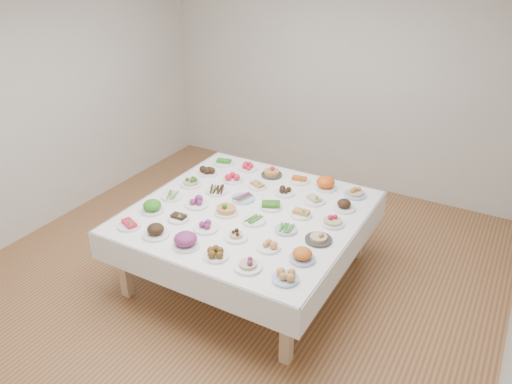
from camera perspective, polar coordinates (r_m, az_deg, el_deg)
The scene contains 38 objects.
room_envelope at distance 4.39m, azimuth -2.18°, elevation 10.62°, with size 5.02×5.02×2.81m.
display_table at distance 4.80m, azimuth -0.89°, elevation -2.83°, with size 2.08×2.08×0.75m.
dish_0 at distance 4.63m, azimuth -14.29°, elevation -3.50°, with size 0.20×0.20×0.09m.
dish_1 at distance 4.44m, azimuth -11.39°, elevation -4.32°, with size 0.23×0.23×0.12m.
dish_2 at distance 4.25m, azimuth -8.07°, elevation -5.34°, with size 0.23×0.23×0.15m.
dish_3 at distance 4.10m, azimuth -4.60°, elevation -6.87°, with size 0.21×0.21×0.10m.
dish_4 at distance 3.96m, azimuth -0.91°, elevation -8.06°, with size 0.22×0.22×0.12m.
dish_5 at distance 3.85m, azimuth 3.38°, elevation -9.52°, with size 0.21×0.21×0.10m.
dish_6 at distance 4.81m, azimuth -11.78°, elevation -1.47°, with size 0.22×0.22×0.14m.
dish_7 at distance 4.66m, azimuth -8.83°, elevation -2.83°, with size 0.20×0.20×0.08m.
dish_8 at distance 4.47m, azimuth -5.74°, elevation -3.83°, with size 0.22×0.22×0.09m.
dish_9 at distance 4.33m, azimuth -2.29°, elevation -4.87°, with size 0.20×0.20×0.10m.
dish_10 at distance 4.20m, azimuth 1.42°, elevation -6.04°, with size 0.20×0.20×0.09m.
dish_11 at distance 4.07m, azimuth 5.31°, elevation -7.11°, with size 0.22×0.22×0.12m.
dish_12 at distance 5.05m, azimuth -9.57°, elevation -0.42°, with size 0.22×0.21×0.05m.
dish_13 at distance 4.86m, azimuth -6.80°, elevation -1.07°, with size 0.23×0.23×0.10m.
dish_14 at distance 4.69m, azimuth -3.45°, elevation -1.68°, with size 0.24×0.23×0.15m.
dish_15 at distance 4.57m, azimuth -0.26°, elevation -3.19°, with size 0.22×0.22×0.05m.
dish_16 at distance 4.45m, azimuth 3.44°, elevation -4.27°, with size 0.20×0.20×0.05m.
dish_17 at distance 4.32m, azimuth 7.18°, elevation -5.05°, with size 0.23×0.23×0.11m.
dish_18 at distance 5.25m, azimuth -7.46°, elevation 1.38°, with size 0.25×0.25×0.13m.
dish_19 at distance 5.10m, azimuth -4.51°, elevation 0.19°, with size 0.22×0.22×0.05m.
dish_20 at distance 4.94m, azimuth -1.47°, elevation -0.61°, with size 0.25×0.23×0.06m.
dish_21 at distance 4.79m, azimuth 1.72°, elevation -1.39°, with size 0.21×0.21×0.10m.
dish_22 at distance 4.68m, azimuth 5.19°, elevation -2.38°, with size 0.20×0.20×0.08m.
dish_23 at distance 4.57m, azimuth 8.77°, elevation -3.07°, with size 0.21×0.21×0.12m.
dish_24 at distance 5.47m, azimuth -5.52°, elevation 2.43°, with size 0.21×0.21×0.10m.
dish_25 at distance 5.31m, azimuth -2.67°, elevation 1.66°, with size 0.21×0.21×0.09m.
dish_26 at distance 5.18m, azimuth 0.16°, elevation 0.83°, with size 0.20×0.20×0.08m.
dish_27 at distance 5.05m, azimuth 3.30°, elevation 0.07°, with size 0.20×0.20×0.08m.
dish_28 at distance 4.92m, azimuth 6.68°, elevation -0.72°, with size 0.22×0.22×0.10m.
dish_29 at distance 4.83m, azimuth 10.03°, elevation -1.44°, with size 0.22×0.22×0.11m.
dish_30 at distance 5.71m, azimuth -3.69°, elevation 3.57°, with size 0.23×0.23×0.10m.
dish_31 at distance 5.56m, azimuth -0.92°, elevation 2.99°, with size 0.21×0.21×0.10m.
dish_32 at distance 5.41m, azimuth 1.80°, elevation 2.35°, with size 0.22×0.22×0.12m.
dish_33 at distance 5.31m, azimuth 4.96°, elevation 1.49°, with size 0.21×0.21×0.09m.
dish_34 at distance 5.18m, azimuth 7.96°, elevation 1.02°, with size 0.22×0.22×0.14m.
dish_35 at distance 5.09m, azimuth 11.28°, elevation 0.15°, with size 0.22×0.22×0.13m.
Camera 1 is at (2.22, -3.56, 3.12)m, focal length 35.00 mm.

